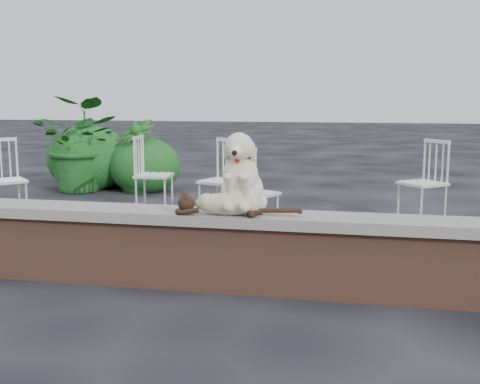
% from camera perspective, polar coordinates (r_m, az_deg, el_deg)
% --- Properties ---
extents(ground, '(60.00, 60.00, 0.00)m').
position_cam_1_polar(ground, '(4.60, -4.38, -8.90)').
color(ground, black).
rests_on(ground, ground).
extents(brick_wall, '(6.00, 0.30, 0.50)m').
position_cam_1_polar(brick_wall, '(4.53, -4.42, -5.89)').
color(brick_wall, brown).
rests_on(brick_wall, ground).
extents(capstone, '(6.20, 0.40, 0.08)m').
position_cam_1_polar(capstone, '(4.47, -4.47, -2.29)').
color(capstone, slate).
rests_on(capstone, brick_wall).
extents(dog, '(0.40, 0.52, 0.60)m').
position_cam_1_polar(dog, '(4.37, 0.21, 1.99)').
color(dog, beige).
rests_on(dog, capstone).
extents(cat, '(1.06, 0.28, 0.18)m').
position_cam_1_polar(cat, '(4.27, -1.25, -1.02)').
color(cat, tan).
rests_on(cat, capstone).
extents(chair_e, '(0.60, 0.60, 0.94)m').
position_cam_1_polar(chair_e, '(7.50, -8.20, 1.71)').
color(chair_e, white).
rests_on(chair_e, ground).
extents(chair_b, '(0.72, 0.72, 0.94)m').
position_cam_1_polar(chair_b, '(6.90, -1.81, 1.16)').
color(chair_b, white).
rests_on(chair_b, ground).
extents(chair_a, '(0.79, 0.79, 0.94)m').
position_cam_1_polar(chair_a, '(7.45, -21.43, 1.13)').
color(chair_a, white).
rests_on(chair_a, ground).
extents(chair_d, '(0.79, 0.79, 0.94)m').
position_cam_1_polar(chair_d, '(7.05, 17.00, 0.94)').
color(chair_d, white).
rests_on(chair_d, ground).
extents(chair_c, '(0.75, 0.75, 0.94)m').
position_cam_1_polar(chair_c, '(6.02, 1.21, 0.01)').
color(chair_c, white).
rests_on(chair_c, ground).
extents(potted_plant_a, '(1.29, 1.11, 1.43)m').
position_cam_1_polar(potted_plant_a, '(9.30, -14.86, 4.42)').
color(potted_plant_a, '#154916').
rests_on(potted_plant_a, ground).
extents(potted_plant_b, '(0.80, 0.80, 1.09)m').
position_cam_1_polar(potted_plant_b, '(9.06, -9.82, 3.40)').
color(potted_plant_b, '#154916').
rests_on(potted_plant_b, ground).
extents(shrubbery, '(2.15, 1.33, 1.04)m').
position_cam_1_polar(shrubbery, '(9.50, -12.22, 2.80)').
color(shrubbery, '#154916').
rests_on(shrubbery, ground).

